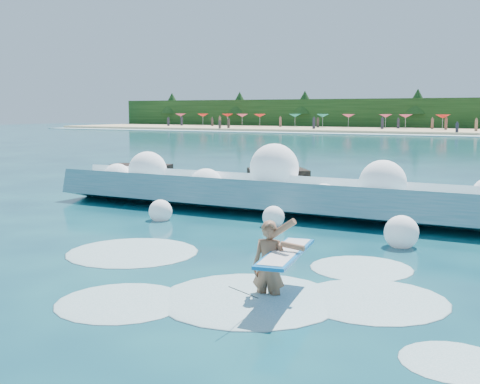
{
  "coord_description": "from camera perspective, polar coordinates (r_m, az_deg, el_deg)",
  "views": [
    {
      "loc": [
        8.21,
        -10.27,
        3.11
      ],
      "look_at": [
        1.5,
        2.0,
        1.2
      ],
      "focal_mm": 45.0,
      "sensor_mm": 36.0,
      "label": 1
    }
  ],
  "objects": [
    {
      "name": "ground",
      "position": [
        13.51,
        -9.74,
        -5.64
      ],
      "size": [
        200.0,
        200.0,
        0.0
      ],
      "primitive_type": "plane",
      "color": "#072A3E",
      "rests_on": "ground"
    },
    {
      "name": "breaking_wave",
      "position": [
        18.19,
        5.38,
        -0.53
      ],
      "size": [
        16.38,
        2.62,
        1.41
      ],
      "color": "teal",
      "rests_on": "ground"
    },
    {
      "name": "rock_cluster",
      "position": [
        21.66,
        -4.26,
        0.61
      ],
      "size": [
        8.22,
        3.26,
        1.32
      ],
      "color": "black",
      "rests_on": "ground"
    },
    {
      "name": "surfer_with_board",
      "position": [
        9.99,
        3.12,
        -6.88
      ],
      "size": [
        1.02,
        2.81,
        1.58
      ],
      "color": "#8C5D41",
      "rests_on": "ground"
    },
    {
      "name": "wave_spray",
      "position": [
        18.25,
        3.25,
        1.04
      ],
      "size": [
        15.01,
        4.57,
        2.16
      ],
      "color": "white",
      "rests_on": "ground"
    },
    {
      "name": "surf_foam",
      "position": [
        11.05,
        -0.67,
        -8.57
      ],
      "size": [
        9.34,
        6.07,
        0.15
      ],
      "color": "silver",
      "rests_on": "ground"
    },
    {
      "name": "beachgoers",
      "position": [
        87.03,
        21.18,
        5.91
      ],
      "size": [
        106.72,
        13.14,
        1.91
      ],
      "color": "#3F332D",
      "rests_on": "ground"
    }
  ]
}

